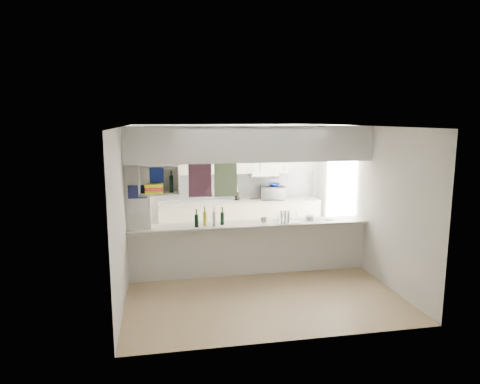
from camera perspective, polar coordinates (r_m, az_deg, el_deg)
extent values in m
plane|color=tan|center=(7.78, 1.36, -10.76)|extent=(4.80, 4.80, 0.00)
plane|color=white|center=(7.28, 1.44, 8.77)|extent=(4.80, 4.80, 0.00)
plane|color=silver|center=(9.75, -1.50, 1.35)|extent=(4.20, 0.00, 4.20)
plane|color=silver|center=(7.29, -14.98, -1.84)|extent=(0.00, 4.80, 4.80)
plane|color=silver|center=(8.11, 16.08, -0.74)|extent=(0.00, 4.80, 4.80)
cube|color=silver|center=(7.63, 1.37, -7.66)|extent=(4.20, 0.15, 0.88)
cube|color=beige|center=(7.51, 1.38, -4.31)|extent=(4.20, 0.50, 0.04)
cube|color=white|center=(7.30, 1.43, 6.42)|extent=(4.20, 0.50, 0.60)
cube|color=silver|center=(7.28, -13.41, -1.80)|extent=(0.40, 0.18, 2.60)
cube|color=#191E4C|center=(7.14, -13.53, 0.02)|extent=(0.30, 0.01, 0.22)
cube|color=white|center=(7.18, -13.46, -1.79)|extent=(0.30, 0.01, 0.24)
cube|color=black|center=(7.45, -5.36, 1.65)|extent=(0.40, 0.02, 0.62)
cube|color=#1C697F|center=(7.50, -1.93, 1.75)|extent=(0.40, 0.02, 0.62)
cube|color=white|center=(7.13, -10.71, -0.20)|extent=(0.65, 0.35, 0.02)
cube|color=white|center=(7.07, -10.83, 3.60)|extent=(0.65, 0.35, 0.02)
cube|color=white|center=(7.26, -10.77, 1.86)|extent=(0.65, 0.02, 0.50)
cube|color=white|center=(7.10, -13.29, 1.61)|extent=(0.02, 0.35, 0.50)
cube|color=white|center=(7.10, -8.25, 1.76)|extent=(0.02, 0.35, 0.50)
cube|color=yellow|center=(7.13, -11.36, 0.08)|extent=(0.30, 0.24, 0.05)
cube|color=red|center=(7.12, -11.38, 0.47)|extent=(0.28, 0.22, 0.05)
cube|color=yellow|center=(7.11, -11.39, 0.87)|extent=(0.30, 0.24, 0.05)
cube|color=navy|center=(7.22, -11.17, 1.81)|extent=(0.26, 0.02, 0.34)
cylinder|color=black|center=(7.11, -9.14, 1.06)|extent=(0.06, 0.06, 0.28)
cube|color=beige|center=(9.65, -0.02, -3.87)|extent=(3.60, 0.60, 0.90)
cube|color=beige|center=(9.56, -0.02, -1.22)|extent=(3.60, 0.63, 0.03)
cube|color=silver|center=(9.78, -0.32, 0.91)|extent=(3.60, 0.03, 0.60)
cube|color=beige|center=(9.51, -1.35, 4.66)|extent=(2.62, 0.34, 0.72)
cube|color=white|center=(9.64, 3.13, 2.32)|extent=(0.60, 0.46, 0.12)
cube|color=silver|center=(9.42, 3.46, 1.93)|extent=(0.60, 0.02, 0.05)
imported|color=white|center=(9.68, 4.45, -0.11)|extent=(0.60, 0.47, 0.30)
imported|color=navy|center=(9.68, 4.58, 0.98)|extent=(0.27, 0.27, 0.07)
cube|color=silver|center=(7.62, 6.30, -3.94)|extent=(0.44, 0.35, 0.01)
cylinder|color=white|center=(7.58, 5.55, -3.15)|extent=(0.03, 0.21, 0.21)
cylinder|color=white|center=(7.59, 6.01, -3.14)|extent=(0.03, 0.21, 0.21)
cylinder|color=white|center=(7.60, 6.47, -3.12)|extent=(0.03, 0.21, 0.21)
imported|color=white|center=(7.47, 3.18, -3.74)|extent=(0.16, 0.16, 0.10)
cylinder|color=black|center=(7.25, -5.82, -3.84)|extent=(0.07, 0.07, 0.21)
cylinder|color=black|center=(7.22, -5.84, -2.65)|extent=(0.03, 0.03, 0.10)
cylinder|color=#A79E1B|center=(7.34, -4.71, -3.60)|extent=(0.07, 0.07, 0.23)
cylinder|color=#A79E1B|center=(7.30, -4.72, -2.36)|extent=(0.03, 0.03, 0.10)
cylinder|color=silver|center=(7.28, -3.47, -3.64)|extent=(0.07, 0.07, 0.24)
cylinder|color=silver|center=(7.24, -3.48, -2.34)|extent=(0.03, 0.03, 0.10)
cylinder|color=black|center=(7.38, -2.38, -3.57)|extent=(0.07, 0.07, 0.21)
cylinder|color=black|center=(7.34, -2.39, -2.40)|extent=(0.03, 0.03, 0.10)
cylinder|color=silver|center=(7.84, 9.26, -3.40)|extent=(0.15, 0.15, 0.08)
cube|color=black|center=(7.91, 11.82, -3.61)|extent=(0.14, 0.07, 0.01)
cylinder|color=black|center=(9.58, -0.42, -0.66)|extent=(0.10, 0.10, 0.14)
cube|color=#4C321A|center=(9.61, -0.35, -0.49)|extent=(0.11, 0.10, 0.19)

